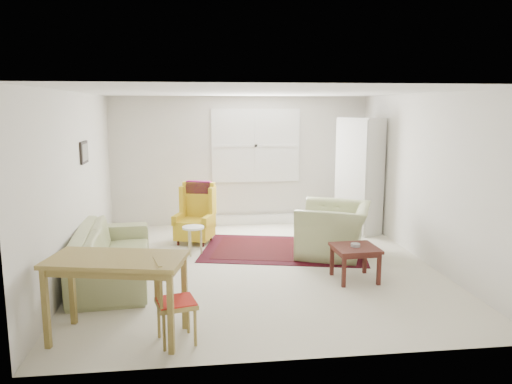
{
  "coord_description": "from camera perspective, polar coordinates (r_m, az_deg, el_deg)",
  "views": [
    {
      "loc": [
        -0.91,
        -6.94,
        2.31
      ],
      "look_at": [
        0.0,
        0.3,
        1.05
      ],
      "focal_mm": 35.0,
      "sensor_mm": 36.0,
      "label": 1
    }
  ],
  "objects": [
    {
      "name": "room",
      "position": [
        7.29,
        0.24,
        1.49
      ],
      "size": [
        5.04,
        5.54,
        2.51
      ],
      "color": "beige",
      "rests_on": "ground"
    },
    {
      "name": "armchair",
      "position": [
        7.93,
        8.91,
        -3.7
      ],
      "size": [
        1.45,
        1.53,
        0.95
      ],
      "primitive_type": "imported",
      "rotation": [
        0.0,
        0.0,
        -1.96
      ],
      "color": "#929966",
      "rests_on": "ground"
    },
    {
      "name": "desk_chair",
      "position": [
        5.06,
        -9.12,
        -12.2
      ],
      "size": [
        0.45,
        0.45,
        0.85
      ],
      "primitive_type": null,
      "rotation": [
        0.0,
        0.0,
        1.8
      ],
      "color": "olive",
      "rests_on": "ground"
    },
    {
      "name": "cabinet",
      "position": [
        9.33,
        11.73,
        1.85
      ],
      "size": [
        0.74,
        0.95,
        2.11
      ],
      "primitive_type": null,
      "rotation": [
        0.0,
        0.0,
        0.4
      ],
      "color": "silver",
      "rests_on": "ground"
    },
    {
      "name": "stool",
      "position": [
        7.93,
        -7.16,
        -5.51
      ],
      "size": [
        0.38,
        0.38,
        0.46
      ],
      "primitive_type": null,
      "rotation": [
        0.0,
        0.0,
        0.11
      ],
      "color": "white",
      "rests_on": "ground"
    },
    {
      "name": "rug",
      "position": [
        8.18,
        3.19,
        -6.52
      ],
      "size": [
        2.89,
        2.2,
        0.03
      ],
      "primitive_type": null,
      "rotation": [
        0.0,
        0.0,
        -0.23
      ],
      "color": "black",
      "rests_on": "ground"
    },
    {
      "name": "sofa",
      "position": [
        7.06,
        -16.11,
        -5.63
      ],
      "size": [
        1.11,
        2.44,
        0.96
      ],
      "primitive_type": "imported",
      "rotation": [
        0.0,
        0.0,
        1.65
      ],
      "color": "#929966",
      "rests_on": "ground"
    },
    {
      "name": "wingback_chair",
      "position": [
        8.53,
        -7.07,
        -2.4
      ],
      "size": [
        0.77,
        0.8,
        1.04
      ],
      "primitive_type": null,
      "rotation": [
        0.0,
        0.0,
        -0.34
      ],
      "color": "gold",
      "rests_on": "ground"
    },
    {
      "name": "coffee_table",
      "position": [
        6.87,
        11.23,
        -7.97
      ],
      "size": [
        0.6,
        0.6,
        0.47
      ],
      "primitive_type": null,
      "rotation": [
        0.0,
        0.0,
        0.05
      ],
      "color": "#471B15",
      "rests_on": "ground"
    },
    {
      "name": "desk",
      "position": [
        5.26,
        -15.49,
        -11.59
      ],
      "size": [
        1.44,
        0.94,
        0.84
      ],
      "primitive_type": null,
      "rotation": [
        0.0,
        0.0,
        -0.22
      ],
      "color": "olive",
      "rests_on": "ground"
    }
  ]
}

